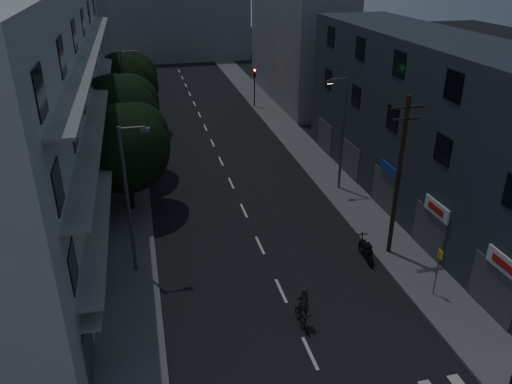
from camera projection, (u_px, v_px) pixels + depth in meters
name	position (u px, v px, depth m)	size (l,w,h in m)	color
ground	(220.00, 159.00, 41.53)	(160.00, 160.00, 0.00)	black
sidewalk_left	(128.00, 166.00, 39.93)	(3.00, 90.00, 0.15)	#565659
sidewalk_right	(306.00, 151.00, 43.06)	(3.00, 90.00, 0.15)	#565659
lane_markings	(209.00, 135.00, 47.01)	(0.15, 60.50, 0.01)	beige
building_left	(39.00, 110.00, 29.86)	(7.00, 36.00, 14.00)	#B1B1AC
building_right	(430.00, 125.00, 32.00)	(6.19, 28.00, 11.00)	#272D35
building_far_left	(77.00, 27.00, 55.74)	(6.00, 20.00, 16.00)	slate
building_far_right	(298.00, 42.00, 56.14)	(6.00, 20.00, 13.00)	slate
building_far_end	(171.00, 27.00, 78.85)	(24.00, 8.00, 10.00)	slate
tree_near	(125.00, 145.00, 31.35)	(5.73, 5.73, 7.07)	black
tree_mid	(117.00, 115.00, 35.87)	(6.29, 6.29, 7.74)	black
tree_far	(125.00, 83.00, 45.18)	(6.06, 6.06, 7.50)	black
traffic_signal_far_right	(255.00, 80.00, 54.10)	(0.28, 0.37, 4.10)	black
traffic_signal_far_left	(135.00, 86.00, 51.38)	(0.28, 0.37, 4.10)	black
street_lamp_left_near	(130.00, 195.00, 24.86)	(1.51, 0.25, 8.00)	#54575B
street_lamp_right	(342.00, 129.00, 34.16)	(1.51, 0.25, 8.00)	#565A5E
street_lamp_left_far	(126.00, 92.00, 43.18)	(1.51, 0.25, 8.00)	#505457
utility_pole	(399.00, 175.00, 26.36)	(1.80, 0.24, 9.00)	black
bus_stop_sign	(438.00, 264.00, 24.09)	(0.06, 0.35, 2.52)	#595B60
motorcycle	(366.00, 250.00, 27.72)	(0.61, 2.12, 1.36)	black
cyclist	(303.00, 313.00, 22.67)	(0.67, 1.69, 2.11)	black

